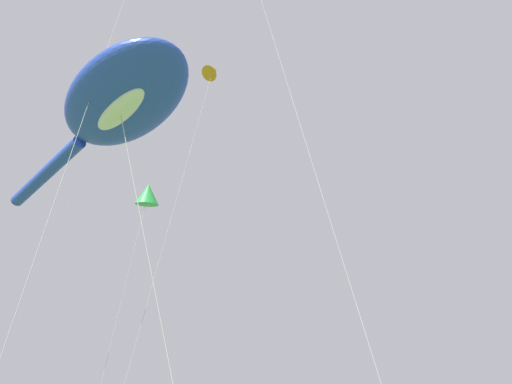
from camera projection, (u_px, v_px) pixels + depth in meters
big_show_kite at (119, 102)px, 13.10m from camera, size 4.91×10.03×12.69m
small_kite_box_yellow at (212, 72)px, 23.90m from camera, size 2.08×2.88×22.49m
small_kite_bird_shape at (148, 195)px, 22.21m from camera, size 1.95×2.20×16.08m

